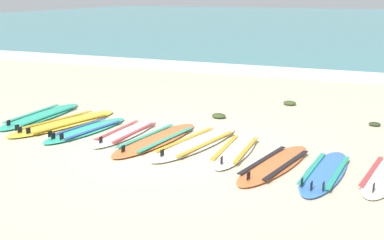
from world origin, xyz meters
TOP-DOWN VIEW (x-y plane):
  - ground_plane at (0.00, 0.00)m, footprint 80.00×80.00m
  - sea at (0.00, 37.81)m, footprint 80.00×60.00m
  - wave_foam_strip at (0.00, 8.51)m, footprint 80.00×1.39m
  - surfboard_0 at (-3.40, 0.85)m, footprint 0.66×2.48m
  - surfboard_1 at (-2.58, 0.55)m, footprint 1.28×2.66m
  - surfboard_2 at (-1.88, 0.31)m, footprint 0.86×2.18m
  - surfboard_3 at (-1.09, 0.43)m, footprint 0.58×2.06m
  - surfboard_4 at (-0.38, 0.29)m, footprint 0.92×2.49m
  - surfboard_5 at (0.36, 0.35)m, footprint 1.09×2.54m
  - surfboard_6 at (1.12, 0.24)m, footprint 0.58×2.03m
  - surfboard_7 at (1.88, -0.18)m, footprint 0.97×2.26m
  - surfboard_8 at (2.64, -0.23)m, footprint 0.68×2.12m
  - surfboard_9 at (3.45, -0.03)m, footprint 0.77×2.03m
  - seaweed_clump_near_shoreline at (0.09, 2.27)m, footprint 0.30×0.24m
  - seaweed_clump_mid_sand at (1.22, 4.06)m, footprint 0.30×0.24m
  - seaweed_clump_by_the_boards at (3.16, 2.89)m, footprint 0.23×0.18m

SIDE VIEW (x-z plane):
  - ground_plane at x=0.00m, z-range 0.00..0.00m
  - surfboard_0 at x=-3.40m, z-range -0.05..0.13m
  - surfboard_5 at x=0.36m, z-range -0.05..0.13m
  - surfboard_4 at x=-0.38m, z-range -0.05..0.13m
  - surfboard_7 at x=1.88m, z-range -0.05..0.13m
  - surfboard_3 at x=-1.09m, z-range -0.05..0.13m
  - surfboard_6 at x=1.12m, z-range -0.05..0.13m
  - surfboard_9 at x=3.45m, z-range -0.05..0.13m
  - surfboard_1 at x=-2.58m, z-range -0.05..0.13m
  - surfboard_2 at x=-1.88m, z-range -0.05..0.13m
  - surfboard_8 at x=2.64m, z-range -0.05..0.13m
  - seaweed_clump_by_the_boards at x=3.16m, z-range 0.00..0.08m
  - sea at x=0.00m, z-range 0.00..0.10m
  - seaweed_clump_mid_sand at x=1.22m, z-range 0.00..0.10m
  - seaweed_clump_near_shoreline at x=0.09m, z-range 0.00..0.11m
  - wave_foam_strip at x=0.00m, z-range 0.00..0.11m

